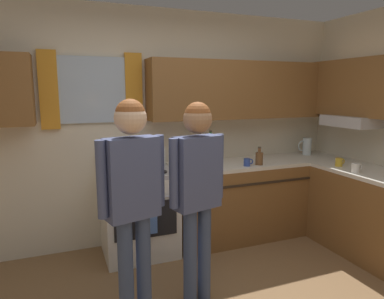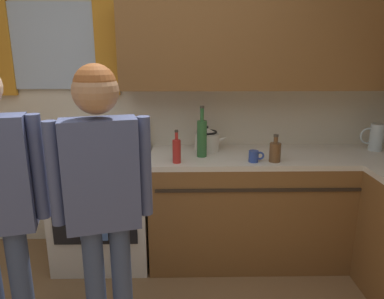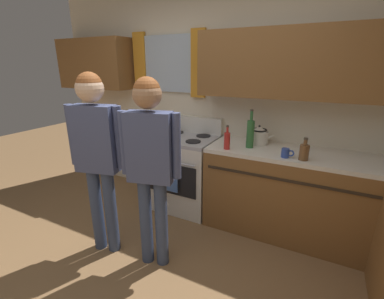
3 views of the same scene
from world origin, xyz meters
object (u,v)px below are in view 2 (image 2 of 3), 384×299
stove_oven (104,206)px  adult_in_plaid (102,186)px  stovetop_kettle (207,139)px  water_pitcher (376,137)px  mug_cobalt_blue (254,156)px  bottle_squat_brown (275,152)px  bottle_sauce_red (177,150)px  bottle_wine_green (202,137)px

stove_oven → adult_in_plaid: size_ratio=0.67×
stovetop_kettle → water_pitcher: water_pitcher is taller
mug_cobalt_blue → stovetop_kettle: bearing=135.5°
bottle_squat_brown → adult_in_plaid: adult_in_plaid is taller
stove_oven → water_pitcher: size_ratio=5.00×
mug_cobalt_blue → water_pitcher: 1.09m
bottle_sauce_red → stovetop_kettle: size_ratio=0.90×
bottle_squat_brown → mug_cobalt_blue: 0.16m
stove_oven → bottle_wine_green: bottle_wine_green is taller
bottle_squat_brown → adult_in_plaid: bearing=-142.8°
bottle_wine_green → mug_cobalt_blue: size_ratio=3.43×
adult_in_plaid → stove_oven: bearing=103.6°
stove_oven → bottle_squat_brown: (1.33, -0.20, 0.51)m
bottle_wine_green → water_pitcher: bearing=6.2°
stovetop_kettle → stove_oven: bearing=-172.2°
bottle_squat_brown → mug_cobalt_blue: (-0.15, -0.00, -0.03)m
water_pitcher → adult_in_plaid: 2.27m
adult_in_plaid → mug_cobalt_blue: bearing=41.3°
bottle_sauce_red → bottle_wine_green: size_ratio=0.62×
bottle_squat_brown → adult_in_plaid: 1.36m
stovetop_kettle → bottle_squat_brown: bearing=-33.6°
bottle_wine_green → adult_in_plaid: 1.11m
bottle_squat_brown → mug_cobalt_blue: bearing=-178.6°
mug_cobalt_blue → stovetop_kettle: 0.46m
mug_cobalt_blue → adult_in_plaid: (-0.93, -0.82, 0.09)m
stovetop_kettle → water_pitcher: 1.38m
bottle_wine_green → bottle_squat_brown: bearing=-15.4°
stovetop_kettle → adult_in_plaid: 1.29m
bottle_wine_green → adult_in_plaid: size_ratio=0.24×
bottle_sauce_red → bottle_squat_brown: 0.72m
bottle_sauce_red → mug_cobalt_blue: 0.57m
stove_oven → stovetop_kettle: 1.01m
bottle_wine_green → bottle_sauce_red: bearing=-139.7°
stove_oven → stovetop_kettle: bearing=7.8°
bottle_sauce_red → adult_in_plaid: size_ratio=0.15×
stovetop_kettle → adult_in_plaid: bearing=-117.8°
bottle_sauce_red → bottle_squat_brown: bearing=1.1°
mug_cobalt_blue → adult_in_plaid: size_ratio=0.07×
bottle_wine_green → water_pitcher: bottle_wine_green is taller
stove_oven → bottle_sauce_red: 0.83m
stove_oven → adult_in_plaid: bearing=-76.4°
bottle_squat_brown → stovetop_kettle: size_ratio=0.75×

